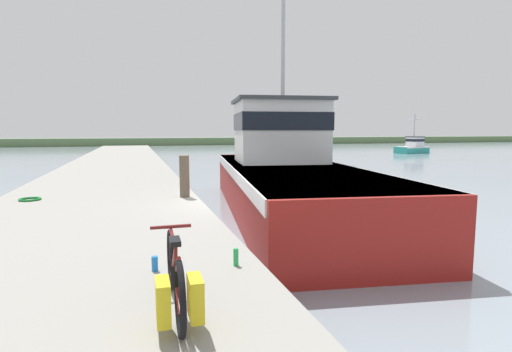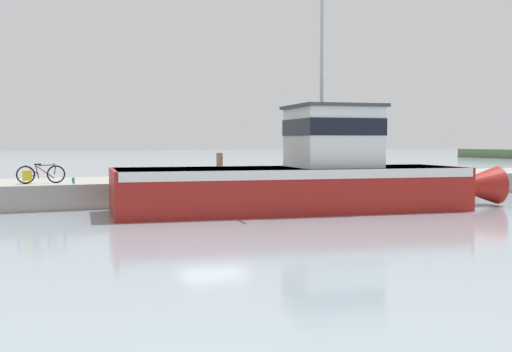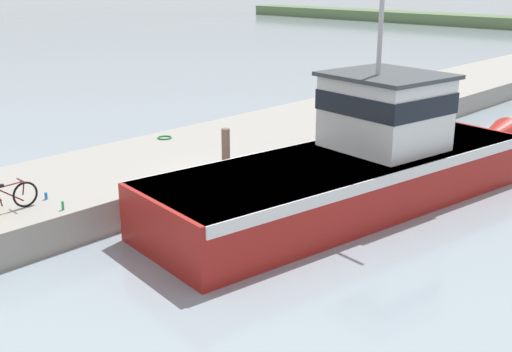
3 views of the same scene
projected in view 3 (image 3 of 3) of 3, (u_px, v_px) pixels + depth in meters
ground_plane at (241, 210)px, 18.92m from camera, size 320.00×320.00×0.00m
dock_pier at (161, 169)px, 21.22m from camera, size 5.10×80.00×0.95m
fishing_boat_main at (361, 162)px, 19.13m from camera, size 5.60×15.23×9.60m
mooring_post at (226, 146)px, 20.06m from camera, size 0.26×0.26×1.12m
hose_coil at (165, 138)px, 23.19m from camera, size 0.53×0.53×0.06m
water_bottle_by_bike at (63, 206)px, 16.25m from camera, size 0.07×0.07×0.23m
water_bottle_on_curb at (46, 196)px, 17.01m from camera, size 0.08×0.08×0.19m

